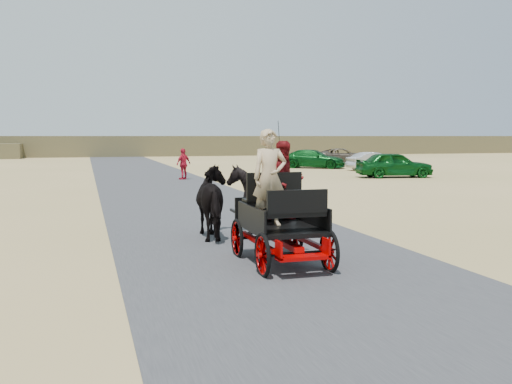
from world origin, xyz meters
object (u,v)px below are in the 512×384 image
object	(u,v)px
horse_left	(216,202)
car_a	(394,165)
horse_right	(261,200)
car_c	(313,159)
carriage	(280,244)
pedestrian	(184,164)
car_d	(343,156)
car_b	(374,161)

from	to	relation	value
horse_left	car_a	xyz separation A→B (m)	(14.21, 16.29, -0.10)
horse_right	car_c	xyz separation A→B (m)	(12.32, 26.61, -0.16)
horse_left	horse_right	world-z (taller)	horse_right
carriage	car_c	distance (m)	32.29
pedestrian	car_d	distance (m)	21.04
horse_left	car_a	distance (m)	21.61
horse_left	car_d	bearing A→B (deg)	-119.92
pedestrian	car_c	distance (m)	14.02
car_a	car_d	distance (m)	16.01
car_a	car_c	distance (m)	10.35
carriage	horse_left	world-z (taller)	horse_left
pedestrian	car_a	size ratio (longest dim) A/B	0.40
pedestrian	car_c	size ratio (longest dim) A/B	0.36
car_a	car_c	world-z (taller)	car_a
car_d	horse_left	bearing A→B (deg)	164.80
car_a	car_b	distance (m)	6.86
car_a	carriage	bearing A→B (deg)	154.09
car_a	car_c	xyz separation A→B (m)	(-0.78, 10.32, -0.05)
horse_left	car_c	world-z (taller)	horse_left
horse_left	car_c	distance (m)	29.80
carriage	horse_right	distance (m)	3.09
car_d	carriage	bearing A→B (deg)	167.70
horse_left	pedestrian	xyz separation A→B (m)	(2.25, 18.15, 0.02)
car_d	car_b	bearing A→B (deg)	-177.05
car_b	car_d	size ratio (longest dim) A/B	0.80
car_a	car_b	xyz separation A→B (m)	(2.21, 6.50, -0.11)
carriage	horse_left	distance (m)	3.09
horse_left	car_a	world-z (taller)	horse_left
car_a	car_b	bearing A→B (deg)	-9.37
carriage	pedestrian	xyz separation A→B (m)	(1.70, 21.15, 0.50)
carriage	pedestrian	bearing A→B (deg)	85.41
carriage	car_b	bearing A→B (deg)	58.40
carriage	horse_right	xyz separation A→B (m)	(0.55, 3.00, 0.49)
horse_right	car_b	distance (m)	27.45
carriage	car_d	world-z (taller)	car_d
horse_left	car_d	world-z (taller)	horse_left
carriage	car_c	bearing A→B (deg)	66.51
horse_left	car_b	bearing A→B (deg)	-125.77
horse_right	pedestrian	distance (m)	18.18
horse_left	horse_right	distance (m)	1.10
horse_left	pedestrian	size ratio (longest dim) A/B	1.16
pedestrian	car_a	bearing A→B (deg)	135.26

